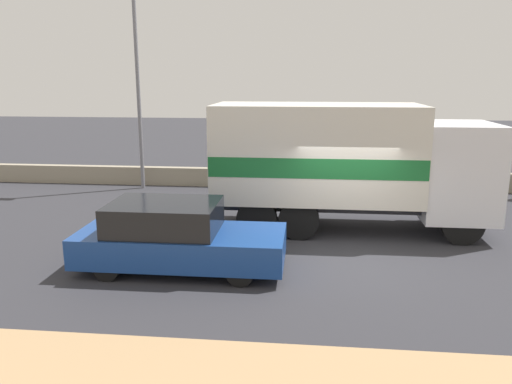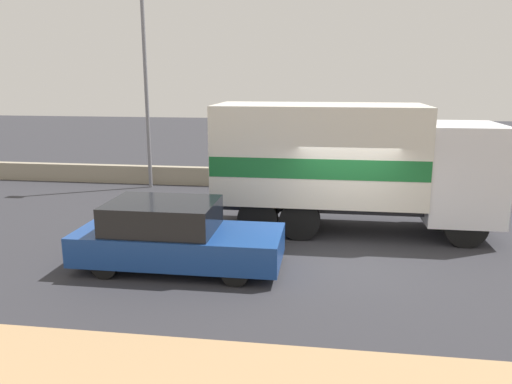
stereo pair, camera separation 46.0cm
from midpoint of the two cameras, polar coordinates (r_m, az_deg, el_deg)
ground_plane at (r=12.10m, az=11.42°, el=-7.54°), size 80.00×80.00×0.00m
stone_wall_backdrop at (r=19.32m, az=10.27°, el=1.35°), size 60.00×0.35×0.71m
street_lamp at (r=19.40m, az=-11.87°, el=13.74°), size 0.56×0.28×7.93m
box_truck at (r=13.87m, az=11.24°, el=3.53°), size 7.50×2.52×3.48m
car_hatchback at (r=11.26m, az=-8.16°, el=-5.01°), size 4.57×1.86×1.52m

